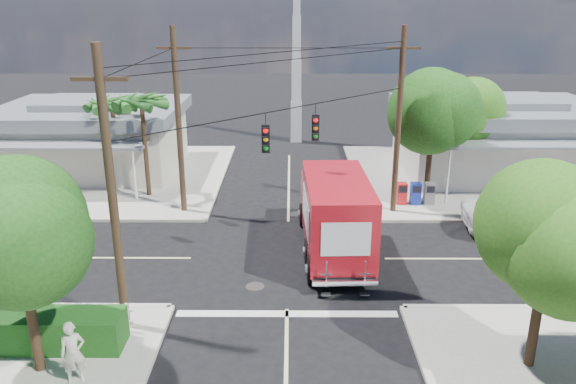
{
  "coord_description": "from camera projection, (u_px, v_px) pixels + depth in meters",
  "views": [
    {
      "loc": [
        0.13,
        -20.91,
        10.12
      ],
      "look_at": [
        0.0,
        2.0,
        2.2
      ],
      "focal_mm": 35.0,
      "sensor_mm": 36.0,
      "label": 1
    }
  ],
  "objects": [
    {
      "name": "tree_ne_front",
      "position": [
        433.0,
        112.0,
        27.86
      ],
      "size": [
        4.21,
        4.14,
        6.66
      ],
      "color": "#422D1C",
      "rests_on": "sidewalk_ne"
    },
    {
      "name": "delivery_truck",
      "position": [
        335.0,
        213.0,
        23.1
      ],
      "size": [
        2.8,
        8.0,
        3.42
      ],
      "color": "black",
      "rests_on": "ground"
    },
    {
      "name": "picket_fence",
      "position": [
        38.0,
        316.0,
        17.6
      ],
      "size": [
        5.94,
        0.06,
        1.0
      ],
      "color": "silver",
      "rests_on": "sidewalk_sw"
    },
    {
      "name": "hedge_sw",
      "position": [
        20.0,
        330.0,
        16.84
      ],
      "size": [
        6.2,
        1.2,
        1.1
      ],
      "primitive_type": "cube",
      "color": "#184614",
      "rests_on": "sidewalk_sw"
    },
    {
      "name": "sidewalk_nw",
      "position": [
        106.0,
        177.0,
        33.39
      ],
      "size": [
        14.12,
        14.12,
        0.14
      ],
      "color": "#A09B91",
      "rests_on": "ground"
    },
    {
      "name": "ground",
      "position": [
        288.0,
        258.0,
        23.07
      ],
      "size": [
        120.0,
        120.0,
        0.0
      ],
      "primitive_type": "plane",
      "color": "black",
      "rests_on": "ground"
    },
    {
      "name": "tree_se",
      "position": [
        550.0,
        241.0,
        14.87
      ],
      "size": [
        3.67,
        3.54,
        5.62
      ],
      "color": "#422D1C",
      "rests_on": "sidewalk_se"
    },
    {
      "name": "building_ne",
      "position": [
        498.0,
        136.0,
        33.55
      ],
      "size": [
        11.8,
        10.2,
        4.5
      ],
      "color": "silver",
      "rests_on": "sidewalk_ne"
    },
    {
      "name": "road_markings",
      "position": [
        287.0,
        275.0,
        21.68
      ],
      "size": [
        32.0,
        32.0,
        0.01
      ],
      "color": "beige",
      "rests_on": "ground"
    },
    {
      "name": "palm_nw_back",
      "position": [
        112.0,
        106.0,
        30.1
      ],
      "size": [
        3.01,
        3.08,
        5.19
      ],
      "color": "#422D1C",
      "rests_on": "sidewalk_nw"
    },
    {
      "name": "pedestrian",
      "position": [
        73.0,
        353.0,
        15.18
      ],
      "size": [
        0.77,
        0.65,
        1.8
      ],
      "primitive_type": "imported",
      "rotation": [
        0.0,
        0.0,
        0.39
      ],
      "color": "beige",
      "rests_on": "sidewalk_sw"
    },
    {
      "name": "vending_boxes",
      "position": [
        415.0,
        193.0,
        28.67
      ],
      "size": [
        1.9,
        0.5,
        1.1
      ],
      "color": "red",
      "rests_on": "sidewalk_ne"
    },
    {
      "name": "parked_car",
      "position": [
        533.0,
        216.0,
        25.23
      ],
      "size": [
        6.36,
        3.37,
        1.7
      ],
      "primitive_type": "imported",
      "rotation": [
        0.0,
        0.0,
        1.48
      ],
      "color": "silver",
      "rests_on": "ground"
    },
    {
      "name": "building_nw",
      "position": [
        92.0,
        135.0,
        34.19
      ],
      "size": [
        10.8,
        10.2,
        4.3
      ],
      "color": "beige",
      "rests_on": "sidewalk_nw"
    },
    {
      "name": "sidewalk_ne",
      "position": [
        472.0,
        177.0,
        33.27
      ],
      "size": [
        14.12,
        14.12,
        0.14
      ],
      "color": "#A09B91",
      "rests_on": "ground"
    },
    {
      "name": "utility_poles",
      "position": [
        249.0,
        138.0,
        23.07
      ],
      "size": [
        12.0,
        10.68,
        9.0
      ],
      "color": "#473321",
      "rests_on": "ground"
    },
    {
      "name": "tree_ne_back",
      "position": [
        471.0,
        115.0,
        30.12
      ],
      "size": [
        3.77,
        3.66,
        5.82
      ],
      "color": "#422D1C",
      "rests_on": "sidewalk_ne"
    },
    {
      "name": "radio_tower",
      "position": [
        296.0,
        65.0,
        40.13
      ],
      "size": [
        0.8,
        0.8,
        17.0
      ],
      "color": "silver",
      "rests_on": "ground"
    },
    {
      "name": "tree_sw_front",
      "position": [
        17.0,
        234.0,
        14.57
      ],
      "size": [
        3.88,
        3.78,
        6.03
      ],
      "color": "#422D1C",
      "rests_on": "sidewalk_sw"
    },
    {
      "name": "palm_nw_front",
      "position": [
        142.0,
        104.0,
        28.55
      ],
      "size": [
        3.01,
        3.08,
        5.59
      ],
      "color": "#422D1C",
      "rests_on": "sidewalk_nw"
    }
  ]
}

